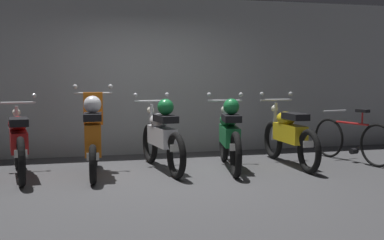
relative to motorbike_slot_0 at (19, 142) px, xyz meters
The scene contains 8 objects.
ground_plane 2.20m from the motorbike_slot_0, 18.52° to the right, with size 80.00×80.00×0.00m, color #424244.
back_wall 2.79m from the motorbike_slot_0, 39.40° to the left, with size 16.00×0.30×2.83m, color #9EA0A3.
motorbike_slot_0 is the anchor object (origin of this frame).
motorbike_slot_1 1.04m from the motorbike_slot_0, ahead, with size 0.59×1.68×1.29m.
motorbike_slot_2 2.03m from the motorbike_slot_0, ahead, with size 0.59×1.95×1.15m.
motorbike_slot_3 3.06m from the motorbike_slot_0, ahead, with size 0.63×1.93×1.15m.
motorbike_slot_4 4.07m from the motorbike_slot_0, ahead, with size 0.59×1.95×1.15m.
bicycle 5.20m from the motorbike_slot_0, ahead, with size 0.56×1.69×0.89m.
Camera 1 is at (-1.33, -6.35, 1.41)m, focal length 44.72 mm.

